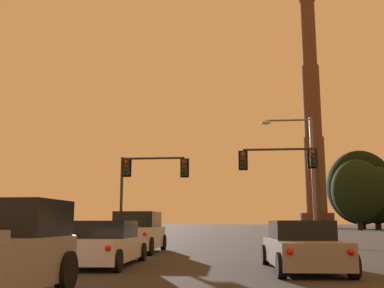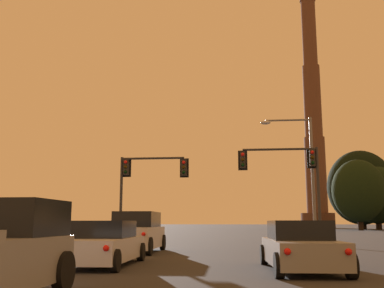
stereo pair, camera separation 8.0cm
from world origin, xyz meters
name	(u,v)px [view 1 (the left image)]	position (x,y,z in m)	size (l,w,h in m)	color
sedan_right_lane_second	(302,247)	(3.18, 13.29, 0.67)	(2.17, 4.77, 1.43)	gray
suv_left_lane_front	(138,233)	(-3.34, 20.61, 0.90)	(2.19, 4.94, 1.86)	silver
sedan_left_lane_second	(105,244)	(-2.97, 14.18, 0.67)	(2.09, 4.74, 1.43)	silver
traffic_light_overhead_left	(144,177)	(-4.71, 28.31, 4.26)	(4.61, 0.50, 5.60)	#2D2D30
traffic_light_overhead_right	(291,170)	(4.64, 27.53, 4.53)	(5.01, 0.50, 5.94)	#2D2D30
street_lamp	(304,165)	(5.50, 28.09, 4.93)	(3.23, 0.36, 7.95)	slate
smokestack	(313,133)	(20.25, 111.28, 23.11)	(7.99, 7.99, 59.06)	#523427
treeline_center_left	(376,195)	(26.76, 85.72, 6.33)	(10.49, 9.44, 11.58)	black
treeline_left_mid	(358,191)	(22.10, 80.09, 6.78)	(9.06, 8.15, 12.18)	black
treeline_center_right	(360,187)	(24.99, 89.61, 8.04)	(12.66, 11.39, 15.22)	black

